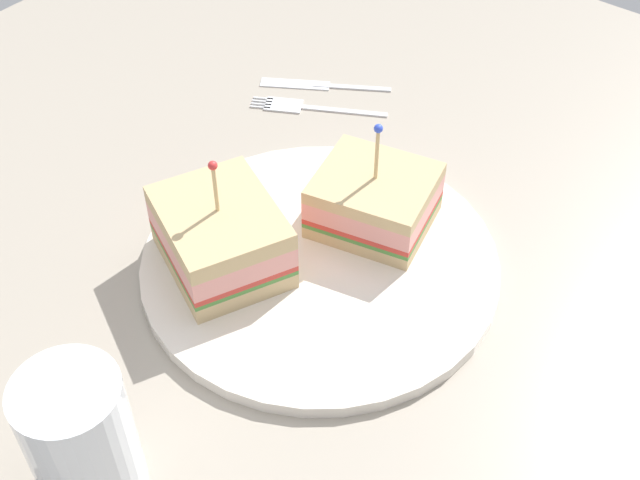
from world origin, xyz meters
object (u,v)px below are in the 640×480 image
(plate, at_px, (320,263))
(drink_glass, at_px, (84,446))
(sandwich_half_front, at_px, (374,200))
(fork, at_px, (303,106))
(sandwich_half_back, at_px, (221,237))
(knife, at_px, (317,84))

(plate, bearing_deg, drink_glass, -178.31)
(plate, xyz_separation_m, sandwich_half_front, (0.06, -0.01, 0.03))
(fork, bearing_deg, sandwich_half_back, -156.46)
(sandwich_half_front, xyz_separation_m, sandwich_half_back, (-0.11, 0.06, 0.00))
(sandwich_half_back, xyz_separation_m, fork, (0.21, 0.09, -0.04))
(fork, relative_size, knife, 1.05)
(sandwich_half_back, bearing_deg, fork, 23.54)
(drink_glass, height_order, fork, drink_glass)
(sandwich_half_front, height_order, knife, sandwich_half_front)
(sandwich_half_front, bearing_deg, plate, 171.89)
(plate, distance_m, sandwich_half_back, 0.08)
(sandwich_half_back, relative_size, fork, 1.02)
(drink_glass, xyz_separation_m, knife, (0.43, 0.17, -0.04))
(sandwich_half_front, relative_size, knife, 0.91)
(knife, bearing_deg, drink_glass, -159.03)
(drink_glass, bearing_deg, knife, 20.97)
(sandwich_half_back, distance_m, knife, 0.27)
(plate, xyz_separation_m, drink_glass, (-0.24, -0.01, 0.04))
(sandwich_half_front, height_order, drink_glass, sandwich_half_front)
(sandwich_half_front, height_order, fork, sandwich_half_front)
(drink_glass, relative_size, knife, 0.88)
(sandwich_half_back, relative_size, drink_glass, 1.22)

